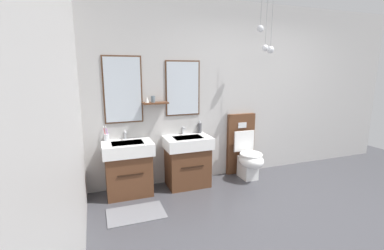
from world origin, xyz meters
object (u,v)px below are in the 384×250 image
Objects in this scene: toothbrush_cup at (106,137)px; toilet at (246,154)px; vanity_sink_right at (187,160)px; soap_dispenser at (200,128)px; vanity_sink_left at (128,167)px.

toilet is at bearing -4.38° from toothbrush_cup.
vanity_sink_right is 1.20m from toothbrush_cup.
soap_dispenser is at bearing 0.41° from toothbrush_cup.
vanity_sink_left is 0.86m from vanity_sink_right.
toilet reaches higher than soap_dispenser.
soap_dispenser is (1.12, 0.17, 0.43)m from vanity_sink_left.
soap_dispenser reaches higher than vanity_sink_left.
toilet is (1.85, 0.00, -0.02)m from vanity_sink_left.
vanity_sink_right is 0.54m from soap_dispenser.
vanity_sink_left is at bearing -179.93° from toilet.
vanity_sink_left is 1.85m from toilet.
toilet is 2.15m from toothbrush_cup.
toilet is 0.87m from soap_dispenser.
soap_dispenser is (1.38, 0.01, 0.03)m from toothbrush_cup.
vanity_sink_left is 0.74× the size of toilet.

